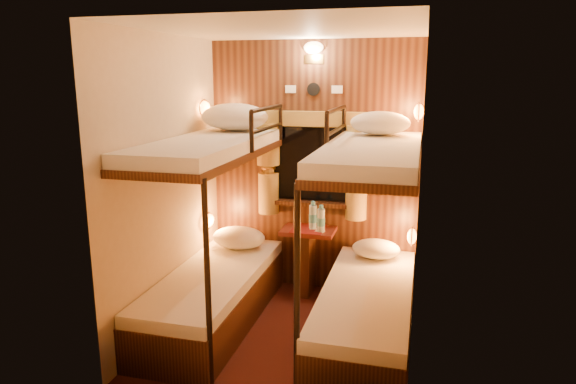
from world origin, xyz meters
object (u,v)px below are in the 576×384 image
(bunk_right, at_px, (368,275))
(bottle_right, at_px, (321,220))
(table, at_px, (308,252))
(bottle_left, at_px, (313,217))
(bunk_left, at_px, (213,260))

(bunk_right, xyz_separation_m, bottle_right, (-0.51, 0.72, 0.20))
(table, distance_m, bottle_left, 0.35)
(table, bearing_deg, bunk_right, -50.33)
(table, relative_size, bottle_left, 2.45)
(table, xyz_separation_m, bottle_right, (0.13, -0.06, 0.35))
(bunk_right, bearing_deg, table, 129.67)
(bunk_left, bearing_deg, bottle_right, 42.62)
(bottle_left, distance_m, bottle_right, 0.13)
(bunk_right, relative_size, bottle_left, 7.11)
(bunk_left, relative_size, bottle_left, 7.11)
(bunk_right, xyz_separation_m, table, (-0.65, 0.78, -0.14))
(bottle_right, bearing_deg, bunk_left, -137.38)
(bunk_right, height_order, bottle_right, bunk_right)
(bunk_right, distance_m, table, 1.02)
(bottle_right, bearing_deg, bottle_left, 137.44)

